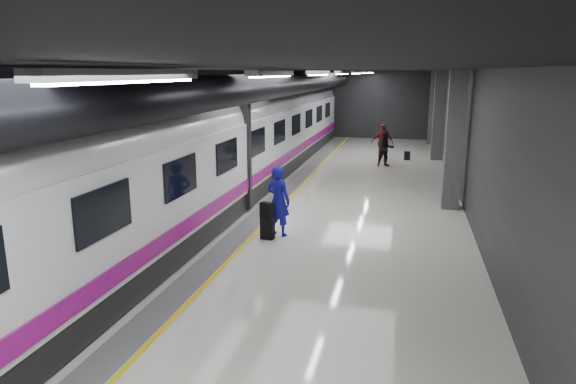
# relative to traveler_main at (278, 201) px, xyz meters

# --- Properties ---
(ground) EXTENTS (40.00, 40.00, 0.00)m
(ground) POSITION_rel_traveler_main_xyz_m (0.28, 2.14, -0.98)
(ground) COLOR silver
(ground) RESTS_ON ground
(platform_hall) EXTENTS (10.02, 40.02, 4.51)m
(platform_hall) POSITION_rel_traveler_main_xyz_m (-0.01, 3.10, 2.56)
(platform_hall) COLOR black
(platform_hall) RESTS_ON ground
(train) EXTENTS (3.05, 38.00, 4.05)m
(train) POSITION_rel_traveler_main_xyz_m (-2.97, 2.14, 1.09)
(train) COLOR black
(train) RESTS_ON ground
(traveler_main) EXTENTS (0.82, 0.67, 1.96)m
(traveler_main) POSITION_rel_traveler_main_xyz_m (0.00, 0.00, 0.00)
(traveler_main) COLOR #171AB1
(traveler_main) RESTS_ON ground
(suitcase_main) EXTENTS (0.37, 0.26, 0.58)m
(suitcase_main) POSITION_rel_traveler_main_xyz_m (-0.21, -0.39, -0.69)
(suitcase_main) COLOR black
(suitcase_main) RESTS_ON ground
(shoulder_bag) EXTENTS (0.38, 0.28, 0.45)m
(shoulder_bag) POSITION_rel_traveler_main_xyz_m (-0.22, -0.42, -0.18)
(shoulder_bag) COLOR black
(shoulder_bag) RESTS_ON suitcase_main
(traveler_far_a) EXTENTS (1.00, 0.91, 1.68)m
(traveler_far_a) POSITION_rel_traveler_main_xyz_m (2.37, 11.53, -0.14)
(traveler_far_a) COLOR black
(traveler_far_a) RESTS_ON ground
(traveler_far_b) EXTENTS (1.15, 0.62, 1.87)m
(traveler_far_b) POSITION_rel_traveler_main_xyz_m (2.11, 12.96, -0.04)
(traveler_far_b) COLOR maroon
(traveler_far_b) RESTS_ON ground
(suitcase_far) EXTENTS (0.30, 0.20, 0.44)m
(suitcase_far) POSITION_rel_traveler_main_xyz_m (3.37, 13.56, -0.76)
(suitcase_far) COLOR black
(suitcase_far) RESTS_ON ground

